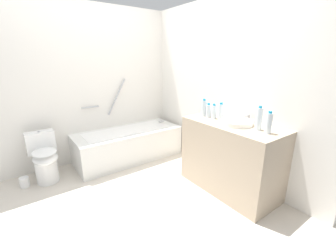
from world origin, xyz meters
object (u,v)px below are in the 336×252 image
Objects in this scene: water_bottle_2 at (259,119)px; drinking_glass_0 at (210,113)px; water_bottle_3 at (204,108)px; water_bottle_5 at (221,112)px; water_bottle_4 at (208,111)px; sink_basin at (237,122)px; water_bottle_1 at (214,112)px; bathtub at (128,143)px; toilet at (45,158)px; toilet_paper_roll at (25,182)px; water_bottle_0 at (269,123)px; sink_faucet at (248,118)px.

water_bottle_2 is 3.16× the size of drinking_glass_0.
water_bottle_3 is 1.05× the size of water_bottle_5.
sink_basin is at bearing -85.48° from water_bottle_4.
water_bottle_1 is at bearing -84.57° from water_bottle_4.
toilet is at bearing 179.89° from bathtub.
water_bottle_2 is 1.40× the size of water_bottle_4.
sink_basin is 0.51m from water_bottle_3.
water_bottle_0 is at bearing -43.46° from toilet_paper_roll.
water_bottle_5 is at bearing 53.22° from toilet.
toilet is 2.26m from drinking_glass_0.
sink_basin is at bearing -85.72° from water_bottle_1.
water_bottle_1 is 1.03× the size of water_bottle_4.
water_bottle_4 is 0.10m from drinking_glass_0.
water_bottle_2 reaches higher than water_bottle_3.
water_bottle_2 is 1.14× the size of water_bottle_3.
water_bottle_1 is at bearing 54.56° from toilet.
bathtub is 1.55m from water_bottle_1.
water_bottle_0 is 0.71m from water_bottle_1.
water_bottle_1 is 2.31× the size of drinking_glass_0.
water_bottle_5 is 1.64× the size of toilet_paper_roll.
water_bottle_4 is 1.40× the size of toilet_paper_roll.
water_bottle_0 reaches higher than sink_faucet.
sink_faucet is (2.03, -1.59, 0.58)m from toilet.
water_bottle_0 reaches higher than toilet_paper_roll.
water_bottle_0 is 0.89× the size of water_bottle_2.
water_bottle_5 is (-0.20, 0.25, 0.06)m from sink_faucet.
water_bottle_5 is 2.63× the size of drinking_glass_0.
drinking_glass_0 is at bearing 58.41° from toilet.
water_bottle_5 is at bearing -100.81° from drinking_glass_0.
bathtub reaches higher than water_bottle_0.
bathtub is 8.79× the size of water_bottle_1.
bathtub is 20.33× the size of drinking_glass_0.
water_bottle_5 is (0.04, -0.17, 0.02)m from water_bottle_4.
sink_faucet is at bearing 53.68° from water_bottle_2.
water_bottle_2 is 0.76m from water_bottle_3.
sink_basin is 2.75m from toilet_paper_roll.
water_bottle_4 is (1.79, -1.18, 0.62)m from toilet.
water_bottle_0 is 1.22× the size of water_bottle_1.
water_bottle_0 is (1.82, -1.98, 0.64)m from toilet.
water_bottle_1 is at bearing -31.44° from toilet_paper_roll.
toilet is 2.76m from water_bottle_0.
bathtub is 4.62× the size of sink_basin.
bathtub reaches higher than sink_faucet.
water_bottle_1 is (-0.02, 0.71, -0.02)m from water_bottle_0.
sink_basin is 0.46m from drinking_glass_0.
water_bottle_5 reaches higher than toilet.
water_bottle_4 is (0.58, -1.17, 0.68)m from bathtub.
water_bottle_0 is 0.85m from drinking_glass_0.
water_bottle_4 reaches higher than toilet_paper_roll.
water_bottle_3 is 0.25m from water_bottle_5.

